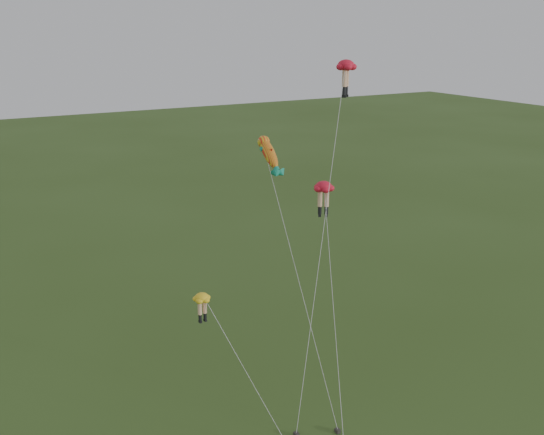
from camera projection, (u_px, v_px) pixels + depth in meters
ground at (310, 418)px, 38.38m from camera, size 300.00×300.00×0.00m
legs_kite_red_high at (345, 73)px, 41.41m from camera, size 9.96×9.67×21.57m
legs_kite_red_mid at (324, 192)px, 41.55m from camera, size 5.43×10.35×13.60m
legs_kite_yellow at (206, 306)px, 33.35m from camera, size 4.53×3.93×9.76m
fish_kite at (269, 154)px, 40.71m from camera, size 1.16×11.33×16.90m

